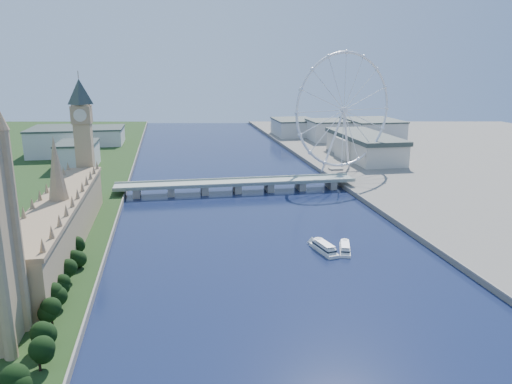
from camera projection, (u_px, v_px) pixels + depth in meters
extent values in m
cube|color=tan|center=(62.00, 225.00, 309.76)|extent=(24.00, 200.00, 28.00)
cone|color=#937A59|center=(56.00, 168.00, 300.85)|extent=(12.00, 12.00, 40.00)
cube|color=tan|center=(85.00, 154.00, 406.36)|extent=(13.00, 13.00, 80.00)
cube|color=#937A59|center=(81.00, 114.00, 398.43)|extent=(15.00, 15.00, 14.00)
pyramid|color=#2D3833|center=(78.00, 79.00, 391.50)|extent=(20.02, 20.02, 20.00)
cube|color=gray|center=(237.00, 183.00, 457.49)|extent=(220.00, 22.00, 2.00)
cube|color=gray|center=(137.00, 192.00, 443.48)|extent=(6.00, 20.00, 7.50)
cube|color=gray|center=(171.00, 191.00, 448.54)|extent=(6.00, 20.00, 7.50)
cube|color=gray|center=(204.00, 189.00, 453.60)|extent=(6.00, 20.00, 7.50)
cube|color=gray|center=(237.00, 188.00, 458.67)|extent=(6.00, 20.00, 7.50)
cube|color=gray|center=(269.00, 186.00, 463.73)|extent=(6.00, 20.00, 7.50)
cube|color=gray|center=(300.00, 185.00, 468.79)|extent=(6.00, 20.00, 7.50)
cube|color=gray|center=(331.00, 184.00, 473.85)|extent=(6.00, 20.00, 7.50)
torus|color=silver|center=(344.00, 110.00, 515.47)|extent=(113.60, 39.12, 118.60)
cylinder|color=silver|center=(344.00, 110.00, 515.47)|extent=(7.25, 6.61, 6.00)
cube|color=gray|center=(336.00, 169.00, 540.36)|extent=(14.00, 10.00, 2.00)
cube|color=beige|center=(78.00, 155.00, 552.66)|extent=(40.00, 60.00, 26.00)
cube|color=beige|center=(57.00, 142.00, 631.03)|extent=(60.00, 80.00, 32.00)
cube|color=beige|center=(105.00, 136.00, 717.03)|extent=(50.00, 70.00, 22.00)
cube|color=beige|center=(329.00, 131.00, 752.89)|extent=(60.00, 60.00, 28.00)
cube|color=beige|center=(372.00, 131.00, 743.68)|extent=(70.00, 90.00, 30.00)
cube|color=beige|center=(294.00, 128.00, 803.87)|extent=(60.00, 80.00, 24.00)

